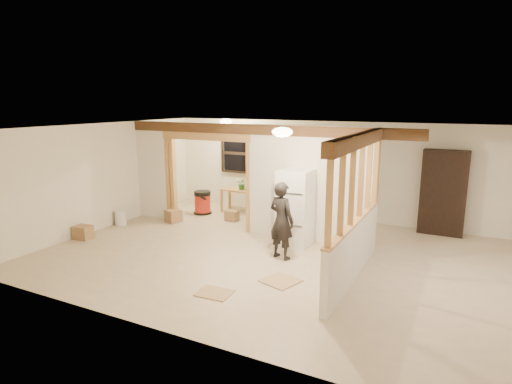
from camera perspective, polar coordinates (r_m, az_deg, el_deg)
The scene contains 28 objects.
floor at distance 8.54m, azimuth 2.79°, elevation -8.58°, with size 9.00×6.50×0.01m, color beige.
ceiling at distance 8.01m, azimuth 2.98°, elevation 8.44°, with size 9.00×6.50×0.01m, color white.
wall_back at distance 11.18m, azimuth 9.70°, elevation 2.87°, with size 9.00×0.01×2.50m, color white.
wall_front at distance 5.48m, azimuth -11.22°, elevation -6.86°, with size 9.00×0.01×2.50m, color white.
wall_left at distance 10.79m, azimuth -19.52°, elevation 2.02°, with size 0.01×6.50×2.50m, color white.
partition_left_stub at distance 11.34m, azimuth -13.58°, elevation 2.84°, with size 0.90×0.12×2.50m, color silver.
partition_center at distance 9.20m, azimuth 7.07°, elevation 0.99°, with size 2.80×0.12×2.50m, color silver.
doorway_frame at distance 10.38m, azimuth -6.57°, elevation 1.42°, with size 2.46×0.14×2.20m, color tan.
header_beam_back at distance 9.52m, azimuth 0.38°, elevation 8.32°, with size 7.00×0.18×0.22m, color brown.
header_beam_right at distance 7.12m, azimuth 13.55°, elevation 6.71°, with size 0.18×3.30×0.22m, color brown.
pony_wall at distance 7.53m, azimuth 12.84°, elevation -7.69°, with size 0.12×3.20×1.00m, color silver.
stud_partition at distance 7.22m, azimuth 13.27°, elevation 1.01°, with size 0.14×3.20×1.32m, color tan.
window_back at distance 12.08m, azimuth -2.26°, elevation 5.15°, with size 1.12×0.10×1.10m, color black.
ceiling_dome_main at distance 7.43m, azimuth 3.53°, elevation 8.00°, with size 0.36×0.36×0.16m, color #FFEABF.
ceiling_dome_util at distance 11.20m, azimuth -4.04°, elevation 9.36°, with size 0.32×0.32×0.14m, color #FFEABF.
hanging_bulb at distance 10.36m, azimuth -3.62°, elevation 7.49°, with size 0.07×0.07×0.07m, color #FFD88C.
refrigerator at distance 9.00m, azimuth 5.25°, elevation -2.12°, with size 0.66×0.64×1.61m, color white.
woman at distance 8.22m, azimuth 3.42°, elevation -3.82°, with size 0.55×0.36×1.51m, color black.
work_table at distance 11.68m, azimuth -2.05°, elevation -1.18°, with size 1.03×0.52×0.65m, color tan.
potted_plant at distance 11.52m, azimuth -1.87°, elevation 1.09°, with size 0.28×0.25×0.32m, color #29682D.
shop_vac at distance 11.64m, azimuth -7.15°, elevation -1.37°, with size 0.49×0.49×0.63m, color red.
bookshelf at distance 10.53m, azimuth 23.70°, elevation -0.09°, with size 0.97×0.32×1.94m, color black.
bucket at distance 11.06m, azimuth -17.59°, elevation -3.31°, with size 0.28×0.28×0.35m, color silver.
box_util_a at distance 10.96m, azimuth -3.24°, elevation -3.14°, with size 0.30×0.26×0.26m, color #9E764C.
box_util_b at distance 11.01m, azimuth -10.96°, elevation -3.14°, with size 0.33×0.33×0.31m, color #9E764C.
box_front at distance 10.26m, azimuth -22.06°, elevation -5.00°, with size 0.36×0.30×0.30m, color #9E764C.
floor_panel_near at distance 7.43m, azimuth 3.32°, elevation -11.73°, with size 0.56×0.56×0.02m, color tan.
floor_panel_far at distance 7.02m, azimuth -5.56°, elevation -13.26°, with size 0.54×0.43×0.02m, color tan.
Camera 1 is at (3.24, -7.30, 3.01)m, focal length 30.00 mm.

